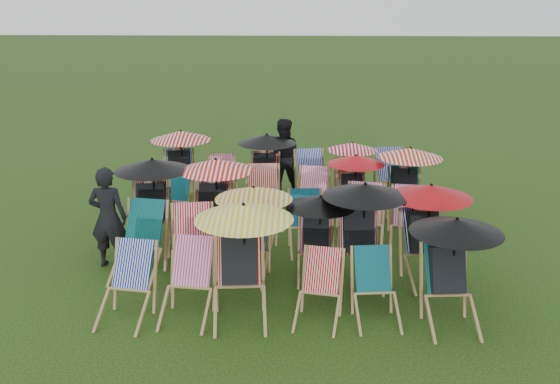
{
  "coord_description": "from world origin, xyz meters",
  "views": [
    {
      "loc": [
        0.28,
        -9.24,
        3.95
      ],
      "look_at": [
        -0.06,
        0.2,
        0.9
      ],
      "focal_mm": 40.0,
      "sensor_mm": 36.0,
      "label": 1
    }
  ],
  "objects_px": {
    "deckchair_0": "(126,285)",
    "person_rear": "(282,157)",
    "person_left": "(108,218)",
    "deckchair_29": "(393,178)",
    "deckchair_5": "(452,271)"
  },
  "relations": [
    {
      "from": "person_rear",
      "to": "deckchair_0",
      "type": "bearing_deg",
      "value": 69.21
    },
    {
      "from": "person_left",
      "to": "person_rear",
      "type": "xyz_separation_m",
      "value": [
        2.46,
        3.6,
        0.0
      ]
    },
    {
      "from": "deckchair_0",
      "to": "person_rear",
      "type": "distance_m",
      "value": 5.47
    },
    {
      "from": "deckchair_0",
      "to": "person_rear",
      "type": "bearing_deg",
      "value": 79.58
    },
    {
      "from": "deckchair_5",
      "to": "deckchair_29",
      "type": "distance_m",
      "value": 4.66
    },
    {
      "from": "deckchair_29",
      "to": "deckchair_0",
      "type": "bearing_deg",
      "value": -137.25
    },
    {
      "from": "deckchair_0",
      "to": "person_left",
      "type": "relative_size",
      "value": 0.6
    },
    {
      "from": "deckchair_29",
      "to": "person_rear",
      "type": "bearing_deg",
      "value": 160.61
    },
    {
      "from": "deckchair_29",
      "to": "person_left",
      "type": "xyz_separation_m",
      "value": [
        -4.62,
        -3.12,
        0.27
      ]
    },
    {
      "from": "person_left",
      "to": "person_rear",
      "type": "bearing_deg",
      "value": -120.18
    },
    {
      "from": "deckchair_5",
      "to": "person_left",
      "type": "height_order",
      "value": "person_left"
    },
    {
      "from": "person_left",
      "to": "deckchair_5",
      "type": "bearing_deg",
      "value": 166.06
    },
    {
      "from": "person_rear",
      "to": "deckchair_29",
      "type": "bearing_deg",
      "value": 166.06
    },
    {
      "from": "deckchair_0",
      "to": "deckchair_29",
      "type": "distance_m",
      "value": 6.14
    },
    {
      "from": "deckchair_5",
      "to": "person_rear",
      "type": "relative_size",
      "value": 0.86
    }
  ]
}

